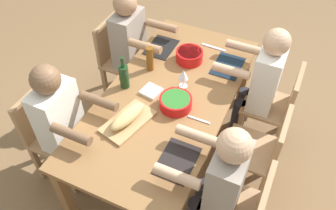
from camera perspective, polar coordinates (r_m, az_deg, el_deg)
ground_plane at (r=3.26m, az=0.00°, el=-7.66°), size 8.00×8.00×0.00m
dining_table at (r=2.76m, az=0.00°, el=0.47°), size 1.94×0.95×0.74m
chair_far_center at (r=2.77m, az=15.23°, el=-7.10°), size 0.40×0.40×0.85m
chair_near_right at (r=2.95m, az=-18.79°, el=-4.07°), size 0.40×0.40×0.85m
diner_near_right at (r=2.69m, az=-16.85°, el=-2.48°), size 0.41×0.53×1.20m
chair_far_left at (r=3.13m, az=17.57°, el=0.13°), size 0.40×0.40×0.85m
diner_far_left at (r=3.00m, az=15.11°, el=4.04°), size 0.41×0.53×1.20m
chair_far_right at (r=2.47m, az=12.13°, el=-16.27°), size 0.40×0.40×0.85m
diner_far_right at (r=2.29m, az=8.51°, el=-12.28°), size 0.41×0.53×1.20m
chair_near_left at (r=3.52m, az=-8.22°, el=8.00°), size 0.40×0.40×0.85m
diner_near_left at (r=3.31m, az=-5.85°, el=10.14°), size 0.41×0.53×1.20m
serving_bowl_greens at (r=2.58m, az=1.28°, el=0.51°), size 0.24×0.24×0.09m
serving_bowl_salad at (r=2.99m, az=3.55°, el=8.19°), size 0.23×0.23×0.10m
cutting_board at (r=2.52m, az=-6.60°, el=-2.73°), size 0.44×0.31×0.02m
bread_loaf at (r=2.48m, az=-6.71°, el=-1.89°), size 0.34×0.18×0.09m
wine_bottle at (r=2.72m, az=-7.26°, el=4.77°), size 0.08×0.08×0.29m
beer_bottle at (r=2.87m, az=-3.00°, el=7.61°), size 0.06×0.06×0.22m
wine_glass at (r=2.70m, az=2.58°, el=4.92°), size 0.08×0.08×0.17m
fork_far_center at (r=2.53m, az=5.14°, el=-2.44°), size 0.02×0.17×0.01m
placemat_far_left at (r=3.00m, az=9.82°, el=6.37°), size 0.32×0.23×0.01m
placemat_far_right at (r=2.30m, az=1.55°, el=-9.15°), size 0.32×0.23×0.01m
placemat_near_left at (r=3.17m, az=-1.13°, el=9.52°), size 0.32×0.23×0.01m
carving_knife at (r=3.19m, az=7.51°, el=9.41°), size 0.03×0.23×0.01m
napkin_stack at (r=2.72m, az=-2.79°, el=2.30°), size 0.16×0.16×0.02m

